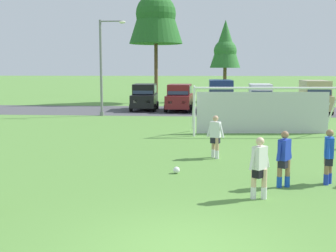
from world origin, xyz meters
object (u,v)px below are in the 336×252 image
(player_winger_right, at_px, (329,157))
(street_lamp, at_px, (104,67))
(parked_car_slot_center, at_px, (260,97))
(soccer_goal, at_px, (263,110))
(player_striker_near, at_px, (284,159))
(soccer_ball, at_px, (177,170))
(parked_car_slot_left, at_px, (180,97))
(parked_car_slot_far_left, at_px, (145,97))
(parked_car_slot_center_left, at_px, (221,95))
(player_winger_left, at_px, (215,137))
(player_trailing_back, at_px, (259,168))
(parked_car_slot_center_right, at_px, (315,96))

(player_winger_right, xyz_separation_m, street_lamp, (-10.92, 18.34, 2.75))
(player_winger_right, relative_size, parked_car_slot_center, 0.35)
(soccer_goal, bearing_deg, player_striker_near, -94.40)
(soccer_ball, xyz_separation_m, parked_car_slot_left, (-1.08, 21.51, 1.00))
(street_lamp, bearing_deg, parked_car_slot_far_left, 63.50)
(parked_car_slot_center_left, distance_m, street_lamp, 9.76)
(player_winger_left, bearing_deg, player_trailing_back, -79.13)
(parked_car_slot_far_left, bearing_deg, player_winger_left, -74.62)
(parked_car_slot_center, bearing_deg, player_winger_right, -92.42)
(parked_car_slot_left, bearing_deg, soccer_ball, -87.12)
(player_winger_right, height_order, parked_car_slot_far_left, parked_car_slot_far_left)
(player_winger_left, relative_size, player_winger_right, 1.00)
(parked_car_slot_center_left, bearing_deg, parked_car_slot_center_right, -5.75)
(parked_car_slot_far_left, bearing_deg, soccer_goal, -58.27)
(parked_car_slot_left, distance_m, parked_car_slot_center_left, 3.31)
(player_striker_near, xyz_separation_m, parked_car_slot_center_left, (-0.96, 22.85, 0.52))
(parked_car_slot_center_left, relative_size, street_lamp, 0.70)
(player_winger_right, height_order, parked_car_slot_center_right, parked_car_slot_center_right)
(soccer_goal, distance_m, player_trailing_back, 11.85)
(soccer_goal, relative_size, player_winger_left, 4.60)
(parked_car_slot_far_left, bearing_deg, player_striker_near, -72.93)
(soccer_ball, xyz_separation_m, parked_car_slot_center_right, (9.44, 20.70, 1.23))
(player_striker_near, xyz_separation_m, player_winger_right, (1.37, 0.45, 0.00))
(soccer_goal, bearing_deg, parked_car_slot_center, 83.49)
(player_winger_left, xyz_separation_m, street_lamp, (-7.69, 14.76, 2.75))
(player_winger_right, height_order, parked_car_slot_left, parked_car_slot_left)
(player_winger_left, distance_m, parked_car_slot_center_right, 19.84)
(player_trailing_back, distance_m, parked_car_slot_center, 25.65)
(parked_car_slot_center_left, height_order, parked_car_slot_center_right, same)
(soccer_ball, distance_m, parked_car_slot_center_right, 22.79)
(player_striker_near, distance_m, parked_car_slot_center, 24.35)
(parked_car_slot_center, distance_m, street_lamp, 13.34)
(soccer_ball, height_order, parked_car_slot_left, parked_car_slot_left)
(soccer_ball, xyz_separation_m, parked_car_slot_center_left, (2.22, 21.43, 1.23))
(parked_car_slot_far_left, distance_m, street_lamp, 5.79)
(parked_car_slot_center_left, bearing_deg, street_lamp, -154.67)
(player_winger_right, height_order, street_lamp, street_lamp)
(parked_car_slot_center, bearing_deg, player_trailing_back, -97.22)
(player_trailing_back, distance_m, parked_car_slot_far_left, 25.50)
(soccer_ball, height_order, parked_car_slot_far_left, parked_car_slot_far_left)
(parked_car_slot_center, bearing_deg, parked_car_slot_left, -168.84)
(player_winger_right, distance_m, street_lamp, 21.52)
(player_trailing_back, height_order, parked_car_slot_center_left, parked_car_slot_center_left)
(player_striker_near, height_order, parked_car_slot_center_right, parked_car_slot_center_right)
(player_winger_left, distance_m, player_winger_right, 4.82)
(soccer_ball, relative_size, parked_car_slot_center_right, 0.04)
(parked_car_slot_left, bearing_deg, parked_car_slot_center_left, -1.34)
(player_winger_left, xyz_separation_m, player_trailing_back, (1.01, -5.24, 0.00))
(player_striker_near, bearing_deg, parked_car_slot_center_right, 74.19)
(parked_car_slot_center_left, height_order, street_lamp, street_lamp)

